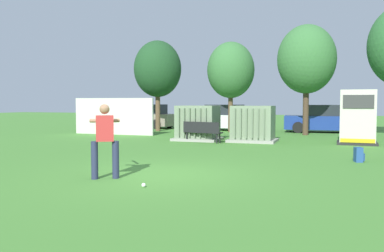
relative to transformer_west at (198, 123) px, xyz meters
The scene contains 15 objects.
ground_plane 9.07m from the transformer_west, 77.15° to the right, with size 96.00×96.00×0.00m, color #478433.
fence_panel 5.76m from the transformer_west, 162.90° to the left, with size 4.80×0.12×2.00m, color beige.
transformer_west is the anchor object (origin of this frame).
transformer_mid_west 2.56m from the transformer_west, ahead, with size 2.10×1.70×1.62m.
generator_enclosure 6.96m from the transformer_west, ahead, with size 1.60×1.40×2.30m.
park_bench 1.05m from the transformer_west, 59.98° to the right, with size 1.84×0.75×0.92m.
batter 9.73m from the transformer_west, 83.81° to the right, with size 1.09×1.48×1.74m.
sports_ball 10.57m from the transformer_west, 77.11° to the right, with size 0.09×0.09×0.09m, color white.
backpack 8.33m from the transformer_west, 35.54° to the right, with size 0.32×0.36×0.44m.
tree_left 7.16m from the transformer_west, 131.21° to the left, with size 2.89×2.89×5.51m.
tree_center_left 6.34m from the transformer_west, 88.93° to the left, with size 2.79×2.79×5.33m.
tree_center_right 7.36m from the transformer_west, 47.18° to the left, with size 3.09×3.09×5.91m.
parked_car_leftmost 9.70m from the transformer_west, 130.07° to the left, with size 4.37×2.29×1.62m.
parked_car_left_of_center 7.05m from the transformer_west, 96.03° to the left, with size 4.34×2.20×1.62m.
parked_car_right_of_center 8.91m from the transformer_west, 53.93° to the left, with size 4.31×2.14×1.62m.
Camera 1 is at (4.19, -9.09, 1.80)m, focal length 38.18 mm.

